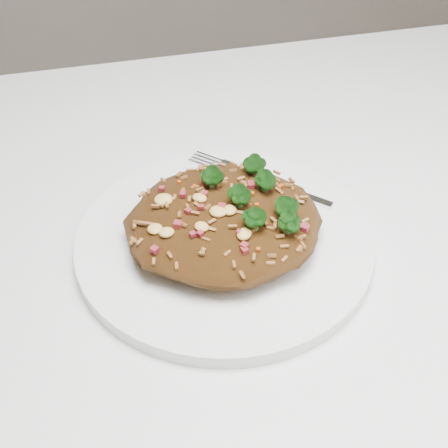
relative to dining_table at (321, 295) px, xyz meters
The scene contains 4 objects.
dining_table is the anchor object (origin of this frame).
plate 0.14m from the dining_table, behind, with size 0.27×0.27×0.01m, color white.
fried_rice 0.17m from the dining_table, behind, with size 0.18×0.16×0.06m.
fork 0.14m from the dining_table, 121.84° to the left, with size 0.13×0.13×0.00m.
Camera 1 is at (-0.21, -0.41, 1.16)m, focal length 50.00 mm.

